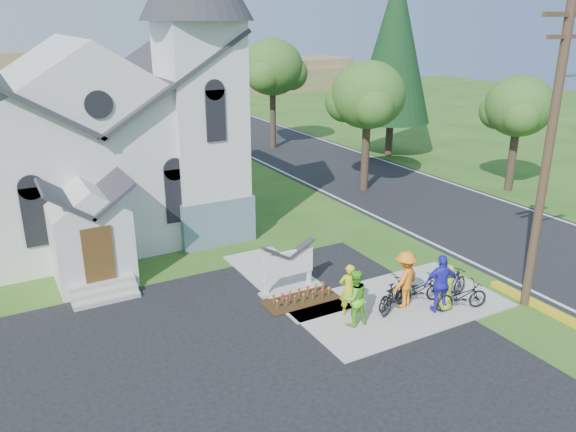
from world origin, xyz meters
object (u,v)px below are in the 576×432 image
bike_0 (392,293)px  church_sign (288,264)px  utility_pole (550,146)px  cyclist_0 (349,290)px  bike_1 (395,296)px  cyclist_4 (447,287)px  cyclist_3 (405,279)px  bike_3 (451,286)px  bike_2 (419,290)px  cyclist_2 (441,284)px  bike_4 (461,296)px  cyclist_1 (354,298)px

bike_0 → church_sign: bearing=18.9°
utility_pole → cyclist_0: utility_pole is taller
church_sign → bike_0: size_ratio=1.26×
bike_0 → bike_1: bearing=132.7°
cyclist_4 → cyclist_0: bearing=-41.0°
cyclist_3 → bike_3: (1.59, -0.51, -0.40)m
bike_0 → bike_1: 0.33m
bike_1 → cyclist_4: (1.53, -0.72, 0.26)m
bike_0 → bike_1: bike_1 is taller
bike_1 → bike_3: 2.11m
bike_0 → bike_2: 0.95m
cyclist_4 → utility_pole: bearing=141.0°
bike_0 → cyclist_2: cyclist_2 is taller
church_sign → utility_pole: (6.56, -4.70, 4.38)m
cyclist_2 → bike_4: size_ratio=1.08×
bike_0 → cyclist_4: (1.40, -1.01, 0.34)m
bike_1 → cyclist_4: size_ratio=1.12×
cyclist_1 → cyclist_3: size_ratio=0.95×
cyclist_0 → bike_3: bearing=-171.4°
cyclist_1 → cyclist_4: size_ratio=1.15×
cyclist_2 → utility_pole: bearing=-178.2°
cyclist_0 → bike_2: cyclist_0 is taller
church_sign → cyclist_2: bearing=-46.4°
bike_4 → cyclist_3: bearing=67.0°
bike_0 → cyclist_4: bearing=-149.2°
cyclist_2 → bike_2: 0.96m
cyclist_2 → bike_3: 1.01m
church_sign → cyclist_0: size_ratio=1.25×
cyclist_2 → cyclist_1: bearing=6.5°
bike_0 → bike_4: (1.81, -1.29, 0.02)m
church_sign → bike_1: bearing=-52.1°
utility_pole → cyclist_2: (-3.01, 0.96, -4.36)m
cyclist_3 → cyclist_4: 1.35m
cyclist_0 → cyclist_2: size_ratio=0.89×
utility_pole → cyclist_1: (-5.93, 1.64, -4.43)m
cyclist_1 → bike_1: size_ratio=1.03×
bike_0 → bike_4: bearing=-148.9°
bike_0 → cyclist_1: cyclist_1 is taller
bike_0 → bike_3: size_ratio=0.94×
cyclist_0 → cyclist_2: cyclist_2 is taller
church_sign → cyclist_0: 2.61m
cyclist_4 → bike_4: (0.41, -0.28, -0.31)m
cyclist_3 → cyclist_4: bearing=122.4°
bike_2 → bike_3: bearing=-102.6°
bike_2 → cyclist_4: size_ratio=1.12×
church_sign → bike_1: size_ratio=1.24×
bike_0 → bike_3: 2.06m
bike_1 → cyclist_3: cyclist_3 is taller
bike_0 → bike_2: (0.92, -0.27, 0.01)m
bike_1 → cyclist_1: bearing=69.5°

